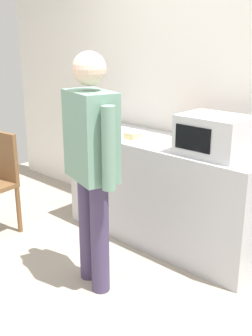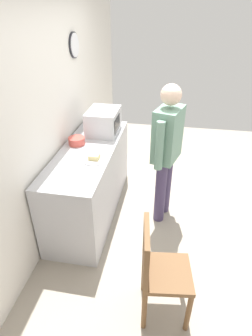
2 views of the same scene
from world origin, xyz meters
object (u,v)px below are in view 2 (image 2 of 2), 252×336
microwave (104,121)px  spoon_utensil (60,175)px  fork_utensil (74,179)px  sandwich_plate (94,158)px  person_standing (167,147)px  wooden_chair (158,268)px  salad_bowl (77,141)px

microwave → spoon_utensil: size_ratio=2.94×
fork_utensil → sandwich_plate: bearing=-13.0°
person_standing → wooden_chair: 1.38m
person_standing → wooden_chair: bearing=-178.8°
sandwich_plate → fork_utensil: size_ratio=1.64×
fork_utensil → person_standing: bearing=-49.9°
person_standing → sandwich_plate: bearing=112.3°
salad_bowl → microwave: bearing=-29.7°
sandwich_plate → salad_bowl: salad_bowl is taller
fork_utensil → spoon_utensil: size_ratio=1.00×
sandwich_plate → fork_utensil: sandwich_plate is taller
sandwich_plate → wooden_chair: bearing=-141.5°
fork_utensil → person_standing: person_standing is taller
microwave → salad_bowl: microwave is taller
salad_bowl → sandwich_plate: bearing=-137.0°
sandwich_plate → person_standing: bearing=-67.7°
sandwich_plate → salad_bowl: bearing=43.0°
sandwich_plate → wooden_chair: (-0.99, -0.79, -0.40)m
salad_bowl → person_standing: size_ratio=0.12×
fork_utensil → spoon_utensil: 0.16m
microwave → wooden_chair: microwave is taller
spoon_utensil → person_standing: bearing=-56.1°
sandwich_plate → spoon_utensil: sandwich_plate is taller
sandwich_plate → microwave: bearing=6.2°
microwave → person_standing: 0.95m
sandwich_plate → spoon_utensil: (-0.36, 0.24, -0.01)m
fork_utensil → wooden_chair: size_ratio=0.18×
fork_utensil → person_standing: (0.72, -0.85, 0.07)m
salad_bowl → person_standing: bearing=-91.4°
person_standing → fork_utensil: bearing=130.1°
salad_bowl → person_standing: 1.07m
sandwich_plate → spoon_utensil: 0.44m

